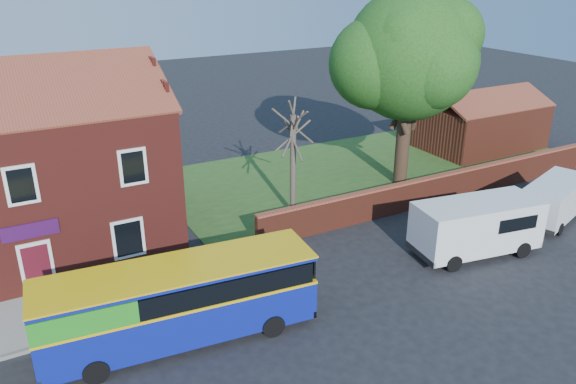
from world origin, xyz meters
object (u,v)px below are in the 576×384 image
van_far (555,199)px  large_tree (408,58)px  van_near (477,225)px  bus (171,301)px

van_far → large_tree: bearing=94.6°
van_near → van_far: 6.06m
van_near → large_tree: bearing=81.6°
large_tree → van_near: bearing=-107.4°
bus → van_far: size_ratio=1.87×
bus → van_near: (13.64, -0.31, -0.23)m
bus → van_far: bus is taller
van_near → van_far: van_near is taller
van_far → bus: bearing=162.4°
van_far → large_tree: (-3.35, 7.83, 6.00)m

